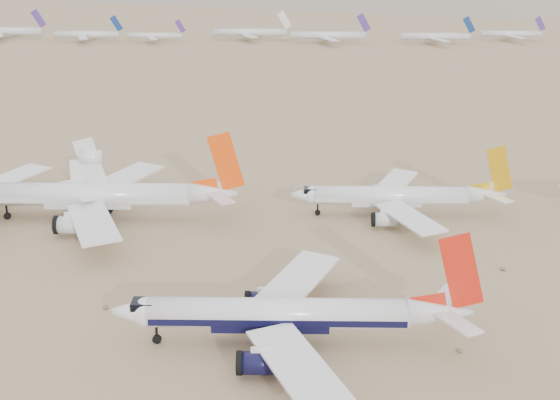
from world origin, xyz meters
TOP-DOWN VIEW (x-y plane):
  - ground at (0.00, 0.00)m, footprint 7000.00×7000.00m
  - main_airliner at (0.17, 3.33)m, footprint 51.24×50.05m
  - row2_gold_tail at (22.80, 59.51)m, footprint 44.46×43.48m
  - row2_orange_tail at (-39.53, 55.73)m, footprint 54.58×53.39m
  - distant_storage_row at (37.25, 343.15)m, footprint 616.81×56.80m

SIDE VIEW (x-z plane):
  - ground at x=0.00m, z-range 0.00..0.00m
  - distant_storage_row at x=37.25m, z-range -2.97..11.71m
  - row2_gold_tail at x=22.80m, z-range -3.49..12.34m
  - main_airliner at x=0.17m, z-range -4.07..14.01m
  - row2_orange_tail at x=-39.53m, z-range -4.27..15.20m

